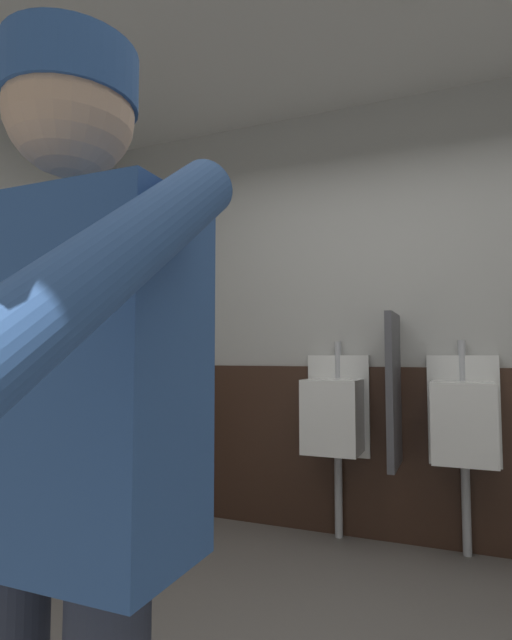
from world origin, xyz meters
TOP-DOWN VIEW (x-y plane):
  - wall_back at (0.00, 1.73)m, footprint 4.98×0.12m
  - wainscot_band_back at (0.00, 1.66)m, footprint 4.38×0.03m
  - urinal_left at (-0.34, 1.51)m, footprint 0.40×0.34m
  - urinal_middle at (0.41, 1.51)m, footprint 0.40×0.34m
  - privacy_divider_panel at (0.04, 1.44)m, footprint 0.04×0.40m
  - person at (-0.25, -0.89)m, footprint 0.70×0.60m

SIDE VIEW (x-z plane):
  - wainscot_band_back at x=0.00m, z-range 0.00..1.08m
  - urinal_left at x=-0.34m, z-range 0.16..1.40m
  - urinal_middle at x=0.41m, z-range 0.16..1.40m
  - privacy_divider_panel at x=0.04m, z-range 0.50..1.40m
  - person at x=-0.25m, z-range 0.16..1.88m
  - wall_back at x=0.00m, z-range 0.00..2.83m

